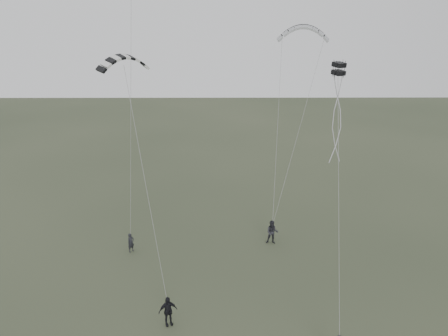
{
  "coord_description": "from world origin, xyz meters",
  "views": [
    {
      "loc": [
        1.22,
        -21.98,
        17.09
      ],
      "look_at": [
        1.37,
        5.25,
        7.34
      ],
      "focal_mm": 35.0,
      "sensor_mm": 36.0,
      "label": 1
    }
  ],
  "objects_px": {
    "flyer_center": "(168,311)",
    "kite_box": "(339,69)",
    "kite_striped": "(123,57)",
    "flyer_left": "(131,243)",
    "kite_pale_large": "(304,27)",
    "flyer_right": "(272,232)"
  },
  "relations": [
    {
      "from": "flyer_center",
      "to": "kite_box",
      "type": "height_order",
      "value": "kite_box"
    },
    {
      "from": "flyer_center",
      "to": "kite_striped",
      "type": "height_order",
      "value": "kite_striped"
    },
    {
      "from": "flyer_left",
      "to": "kite_striped",
      "type": "bearing_deg",
      "value": -115.0
    },
    {
      "from": "kite_pale_large",
      "to": "kite_box",
      "type": "height_order",
      "value": "kite_pale_large"
    },
    {
      "from": "kite_box",
      "to": "kite_pale_large",
      "type": "bearing_deg",
      "value": 60.37
    },
    {
      "from": "flyer_left",
      "to": "kite_box",
      "type": "bearing_deg",
      "value": -64.14
    },
    {
      "from": "flyer_right",
      "to": "kite_pale_large",
      "type": "bearing_deg",
      "value": 73.9
    },
    {
      "from": "flyer_left",
      "to": "flyer_right",
      "type": "distance_m",
      "value": 10.83
    },
    {
      "from": "flyer_left",
      "to": "kite_pale_large",
      "type": "xyz_separation_m",
      "value": [
        13.32,
        7.03,
        15.24
      ]
    },
    {
      "from": "flyer_right",
      "to": "kite_box",
      "type": "distance_m",
      "value": 14.3
    },
    {
      "from": "flyer_left",
      "to": "flyer_center",
      "type": "height_order",
      "value": "flyer_center"
    },
    {
      "from": "flyer_left",
      "to": "flyer_center",
      "type": "xyz_separation_m",
      "value": [
        3.74,
        -8.22,
        0.18
      ]
    },
    {
      "from": "kite_box",
      "to": "flyer_center",
      "type": "bearing_deg",
      "value": 173.5
    },
    {
      "from": "kite_pale_large",
      "to": "kite_striped",
      "type": "relative_size",
      "value": 1.28
    },
    {
      "from": "kite_pale_large",
      "to": "kite_box",
      "type": "distance_m",
      "value": 11.04
    },
    {
      "from": "flyer_left",
      "to": "kite_striped",
      "type": "xyz_separation_m",
      "value": [
        0.97,
        -2.25,
        13.84
      ]
    },
    {
      "from": "kite_pale_large",
      "to": "flyer_center",
      "type": "bearing_deg",
      "value": -113.57
    },
    {
      "from": "flyer_left",
      "to": "kite_striped",
      "type": "relative_size",
      "value": 0.47
    },
    {
      "from": "kite_striped",
      "to": "kite_box",
      "type": "distance_m",
      "value": 12.65
    },
    {
      "from": "flyer_left",
      "to": "kite_striped",
      "type": "height_order",
      "value": "kite_striped"
    },
    {
      "from": "kite_pale_large",
      "to": "flyer_left",
      "type": "bearing_deg",
      "value": -143.61
    },
    {
      "from": "kite_pale_large",
      "to": "kite_box",
      "type": "relative_size",
      "value": 5.88
    }
  ]
}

